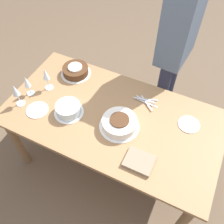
{
  "coord_description": "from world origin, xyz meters",
  "views": [
    {
      "loc": [
        -0.5,
        1.02,
        2.25
      ],
      "look_at": [
        0.0,
        0.0,
        0.78
      ],
      "focal_mm": 40.0,
      "sensor_mm": 36.0,
      "label": 1
    }
  ],
  "objects_px": {
    "wine_glass_extra": "(46,75)",
    "cake_back_decorated": "(68,109)",
    "wine_glass_near": "(15,91)",
    "cake_center_white": "(119,123)",
    "person_cutting": "(179,35)",
    "cake_front_chocolate": "(76,71)",
    "wine_glass_far": "(27,83)"
  },
  "relations": [
    {
      "from": "wine_glass_near",
      "to": "person_cutting",
      "type": "distance_m",
      "value": 1.34
    },
    {
      "from": "wine_glass_far",
      "to": "person_cutting",
      "type": "xyz_separation_m",
      "value": [
        -0.93,
        -0.81,
        0.22
      ]
    },
    {
      "from": "cake_center_white",
      "to": "wine_glass_extra",
      "type": "height_order",
      "value": "wine_glass_extra"
    },
    {
      "from": "cake_back_decorated",
      "to": "person_cutting",
      "type": "xyz_separation_m",
      "value": [
        -0.55,
        -0.84,
        0.3
      ]
    },
    {
      "from": "cake_center_white",
      "to": "wine_glass_extra",
      "type": "distance_m",
      "value": 0.7
    },
    {
      "from": "cake_front_chocolate",
      "to": "wine_glass_far",
      "type": "xyz_separation_m",
      "value": [
        0.21,
        0.36,
        0.09
      ]
    },
    {
      "from": "cake_back_decorated",
      "to": "person_cutting",
      "type": "height_order",
      "value": "person_cutting"
    },
    {
      "from": "wine_glass_near",
      "to": "wine_glass_far",
      "type": "height_order",
      "value": "wine_glass_near"
    },
    {
      "from": "cake_center_white",
      "to": "cake_back_decorated",
      "type": "distance_m",
      "value": 0.41
    },
    {
      "from": "cake_front_chocolate",
      "to": "cake_back_decorated",
      "type": "distance_m",
      "value": 0.43
    },
    {
      "from": "wine_glass_extra",
      "to": "cake_back_decorated",
      "type": "bearing_deg",
      "value": 152.32
    },
    {
      "from": "cake_back_decorated",
      "to": "cake_front_chocolate",
      "type": "bearing_deg",
      "value": -66.16
    },
    {
      "from": "cake_back_decorated",
      "to": "wine_glass_near",
      "type": "relative_size",
      "value": 1.1
    },
    {
      "from": "wine_glass_near",
      "to": "person_cutting",
      "type": "xyz_separation_m",
      "value": [
        -0.94,
        -0.93,
        0.2
      ]
    },
    {
      "from": "wine_glass_near",
      "to": "cake_center_white",
      "type": "bearing_deg",
      "value": -169.88
    },
    {
      "from": "wine_glass_near",
      "to": "wine_glass_far",
      "type": "bearing_deg",
      "value": -91.44
    },
    {
      "from": "wine_glass_far",
      "to": "cake_front_chocolate",
      "type": "bearing_deg",
      "value": -120.45
    },
    {
      "from": "wine_glass_extra",
      "to": "wine_glass_near",
      "type": "bearing_deg",
      "value": 66.67
    },
    {
      "from": "cake_front_chocolate",
      "to": "wine_glass_far",
      "type": "relative_size",
      "value": 1.42
    },
    {
      "from": "cake_front_chocolate",
      "to": "wine_glass_near",
      "type": "height_order",
      "value": "wine_glass_near"
    },
    {
      "from": "wine_glass_far",
      "to": "wine_glass_extra",
      "type": "xyz_separation_m",
      "value": [
        -0.1,
        -0.12,
        0.02
      ]
    },
    {
      "from": "cake_back_decorated",
      "to": "wine_glass_extra",
      "type": "bearing_deg",
      "value": -27.68
    },
    {
      "from": "cake_center_white",
      "to": "person_cutting",
      "type": "xyz_separation_m",
      "value": [
        -0.14,
        -0.79,
        0.3
      ]
    },
    {
      "from": "wine_glass_near",
      "to": "person_cutting",
      "type": "relative_size",
      "value": 0.12
    },
    {
      "from": "cake_center_white",
      "to": "cake_front_chocolate",
      "type": "distance_m",
      "value": 0.67
    },
    {
      "from": "cake_center_white",
      "to": "cake_back_decorated",
      "type": "height_order",
      "value": "cake_center_white"
    },
    {
      "from": "person_cutting",
      "to": "cake_front_chocolate",
      "type": "bearing_deg",
      "value": -54.06
    },
    {
      "from": "cake_center_white",
      "to": "person_cutting",
      "type": "bearing_deg",
      "value": -100.36
    },
    {
      "from": "cake_front_chocolate",
      "to": "cake_back_decorated",
      "type": "relative_size",
      "value": 1.14
    },
    {
      "from": "wine_glass_extra",
      "to": "person_cutting",
      "type": "relative_size",
      "value": 0.12
    },
    {
      "from": "cake_back_decorated",
      "to": "wine_glass_far",
      "type": "height_order",
      "value": "wine_glass_far"
    },
    {
      "from": "wine_glass_far",
      "to": "cake_center_white",
      "type": "bearing_deg",
      "value": -178.62
    }
  ]
}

